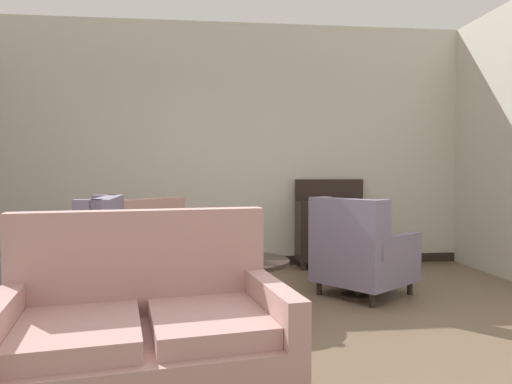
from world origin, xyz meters
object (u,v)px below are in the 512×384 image
Objects in this scene: coffee_table at (241,271)px; porcelain_vase at (242,242)px; armchair_near_sideboard at (360,254)px; armchair_beside_settee at (78,274)px; side_table at (357,259)px; settee at (145,337)px; armchair_near_window at (135,254)px; sideboard at (332,229)px.

porcelain_vase is at bearing -31.06° from coffee_table.
armchair_beside_settee reaches higher than armchair_near_sideboard.
side_table is at bearing 22.08° from coffee_table.
armchair_beside_settee is at bearing -173.66° from coffee_table.
side_table is (1.20, 0.49, -0.01)m from coffee_table.
porcelain_vase is 1.36m from armchair_beside_settee.
side_table is at bearing 39.90° from settee.
armchair_near_sideboard is at bearing 25.02° from porcelain_vase.
coffee_table is 1.31m from armchair_near_window.
coffee_table is at bearing -157.92° from side_table.
armchair_near_sideboard is at bearing 24.51° from coffee_table.
armchair_near_sideboard is at bearing 104.13° from armchair_beside_settee.
porcelain_vase is 0.56× the size of side_table.
side_table is 0.57× the size of sideboard.
porcelain_vase is 0.32× the size of sideboard.
armchair_beside_settee reaches higher than coffee_table.
coffee_table is 0.55× the size of settee.
sideboard is (0.17, 1.53, 0.11)m from side_table.
coffee_table is at bearing 94.86° from armchair_beside_settee.
coffee_table is at bearing -124.19° from sideboard.
settee is at bearing -118.51° from sideboard.
sideboard is at bearing 127.32° from armchair_beside_settee.
sideboard is (1.99, 3.66, 0.08)m from settee.
armchair_beside_settee is at bearing -165.88° from side_table.
side_table is (1.19, 0.50, -0.26)m from porcelain_vase.
armchair_near_sideboard is at bearing 40.16° from settee.
side_table is (2.21, -0.34, -0.03)m from armchair_near_window.
armchair_near_window is at bearing 160.74° from armchair_beside_settee.
coffee_table is 0.74× the size of armchair_near_sideboard.
sideboard reaches higher than armchair_near_window.
side_table is (2.53, 0.64, -0.05)m from armchair_beside_settee.
settee is 2.81m from side_table.
armchair_beside_settee is (-0.31, -0.98, 0.02)m from armchair_near_window.
sideboard is at bearing 55.81° from coffee_table.
armchair_near_sideboard is 1.45m from sideboard.
side_table is at bearing 22.61° from porcelain_vase.
porcelain_vase reaches higher than side_table.
coffee_table is 1.33m from armchair_beside_settee.
armchair_beside_settee is 2.60m from side_table.
settee is 4.17m from sideboard.
porcelain_vase is at bearing 78.51° from armchair_near_sideboard.
armchair_beside_settee is at bearing -141.19° from sideboard.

